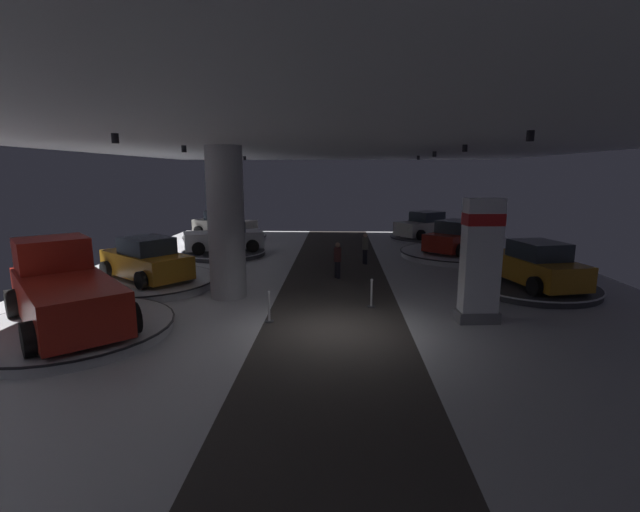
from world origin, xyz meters
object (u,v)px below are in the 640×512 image
object	(u,v)px
visitor_walking_near	(338,258)
display_car_mid_left	(146,260)
display_platform_far_right	(456,254)
display_car_deep_left	(224,224)
display_car_mid_right	(535,265)
visitor_walking_far	(365,246)
display_car_far_left	(224,237)
pickup_truck_near_left	(64,291)
display_platform_mid_right	(533,287)
display_platform_deep_right	(425,238)
display_car_deep_right	(425,226)
display_platform_mid_left	(148,282)
display_platform_deep_left	(225,238)
display_platform_far_left	(224,253)
display_platform_near_left	(71,329)
column_left	(226,223)
brand_sign_pylon	(481,259)
display_car_far_right	(457,237)

from	to	relation	value
visitor_walking_near	display_car_mid_left	bearing A→B (deg)	-167.04
display_platform_far_right	display_car_deep_left	bearing A→B (deg)	159.31
display_car_mid_right	visitor_walking_far	size ratio (longest dim) A/B	2.83
display_car_mid_right	visitor_walking_near	xyz separation A→B (m)	(-7.64, 1.81, -0.13)
display_platform_far_right	display_car_far_left	size ratio (longest dim) A/B	1.33
pickup_truck_near_left	display_platform_mid_right	bearing A→B (deg)	18.59
display_platform_deep_right	display_car_deep_left	xyz separation A→B (m)	(-13.62, -0.67, 0.96)
display_car_deep_right	display_platform_mid_left	size ratio (longest dim) A/B	0.80
display_platform_deep_left	display_car_deep_left	size ratio (longest dim) A/B	1.23
display_platform_deep_right	display_platform_far_left	xyz separation A→B (m)	(-12.23, -6.13, 0.02)
display_platform_near_left	display_car_mid_left	size ratio (longest dim) A/B	1.28
display_platform_deep_left	visitor_walking_near	distance (m)	13.10
pickup_truck_near_left	display_car_far_left	distance (m)	12.19
display_platform_deep_right	display_platform_near_left	distance (m)	22.85
display_platform_mid_right	display_car_mid_right	xyz separation A→B (m)	(0.01, -0.03, 0.88)
display_platform_far_right	display_car_deep_right	world-z (taller)	display_car_deep_right
display_car_deep_right	display_platform_near_left	bearing A→B (deg)	-126.14
display_platform_mid_left	display_platform_near_left	bearing A→B (deg)	-88.57
column_left	pickup_truck_near_left	bearing A→B (deg)	-133.66
display_car_deep_left	visitor_walking_far	size ratio (longest dim) A/B	2.87
brand_sign_pylon	display_platform_far_left	xyz separation A→B (m)	(-10.68, 10.67, -1.83)
display_platform_mid_right	display_car_mid_left	size ratio (longest dim) A/B	1.10
brand_sign_pylon	display_car_deep_right	xyz separation A→B (m)	(1.58, 16.82, -0.98)
pickup_truck_near_left	display_platform_far_left	xyz separation A→B (m)	(1.45, 12.09, -1.09)
display_platform_far_right	display_car_deep_right	bearing A→B (deg)	95.25
display_platform_deep_right	display_car_mid_left	world-z (taller)	display_car_mid_left
brand_sign_pylon	display_car_mid_right	world-z (taller)	brand_sign_pylon
display_platform_mid_right	visitor_walking_near	xyz separation A→B (m)	(-7.64, 1.78, 0.75)
display_platform_deep_right	display_car_deep_right	size ratio (longest dim) A/B	1.04
display_car_mid_left	display_platform_near_left	bearing A→B (deg)	-88.82
display_car_mid_right	display_car_deep_left	distance (m)	19.74
visitor_walking_near	brand_sign_pylon	bearing A→B (deg)	-51.88
display_car_deep_right	display_platform_near_left	xyz separation A→B (m)	(-13.49, -18.48, -0.83)
display_platform_near_left	display_platform_mid_left	distance (m)	5.45
display_car_deep_left	visitor_walking_near	bearing A→B (deg)	-53.92
brand_sign_pylon	display_car_mid_left	xyz separation A→B (m)	(-12.03, 3.77, -0.89)
display_platform_far_left	display_car_far_left	bearing A→B (deg)	20.91
column_left	display_platform_far_left	bearing A→B (deg)	105.62
display_car_deep_right	display_car_deep_left	bearing A→B (deg)	-177.11
display_platform_mid_right	display_platform_deep_left	world-z (taller)	display_platform_deep_left
brand_sign_pylon	display_car_mid_right	distance (m)	5.07
display_platform_far_right	display_car_far_right	size ratio (longest dim) A/B	1.41
display_car_deep_left	visitor_walking_near	xyz separation A→B (m)	(7.72, -10.59, -0.19)
display_car_deep_right	display_platform_mid_left	distance (m)	18.87
display_platform_far_left	display_platform_deep_left	bearing A→B (deg)	103.98
brand_sign_pylon	display_car_deep_left	xyz separation A→B (m)	(-12.06, 16.13, -0.89)
display_car_far_right	display_platform_far_right	bearing A→B (deg)	47.05
display_platform_mid_right	visitor_walking_near	world-z (taller)	visitor_walking_near
display_platform_mid_right	display_platform_far_right	distance (m)	7.10
pickup_truck_near_left	visitor_walking_near	distance (m)	10.45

